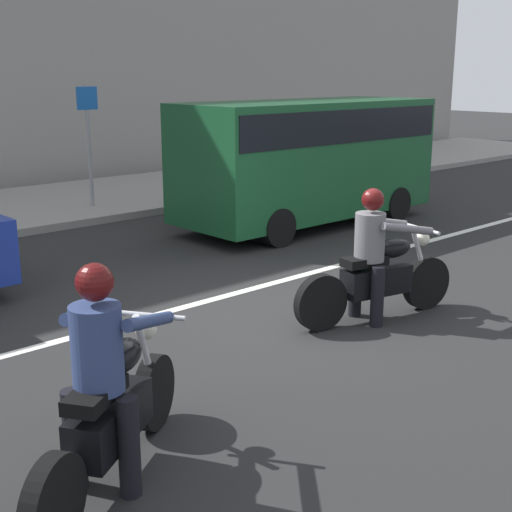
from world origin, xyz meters
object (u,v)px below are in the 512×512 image
at_px(motorcycle_with_rider_denim_blue, 107,394).
at_px(street_sign_post, 89,133).
at_px(parked_van_forest_green, 307,154).
at_px(motorcycle_with_rider_gray, 376,266).

height_order(motorcycle_with_rider_denim_blue, street_sign_post, street_sign_post).
relative_size(motorcycle_with_rider_denim_blue, parked_van_forest_green, 0.37).
xyz_separation_m(parked_van_forest_green, street_sign_post, (-2.37, 3.69, 0.27)).
height_order(motorcycle_with_rider_gray, street_sign_post, street_sign_post).
bearing_deg(motorcycle_with_rider_gray, street_sign_post, 84.40).
distance_m(motorcycle_with_rider_denim_blue, parked_van_forest_green, 8.71).
bearing_deg(parked_van_forest_green, street_sign_post, 122.72).
bearing_deg(motorcycle_with_rider_denim_blue, parked_van_forest_green, 34.99).
bearing_deg(parked_van_forest_green, motorcycle_with_rider_denim_blue, -145.01).
bearing_deg(parked_van_forest_green, motorcycle_with_rider_gray, -127.31).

